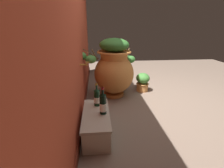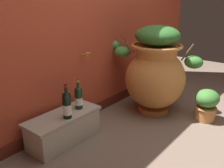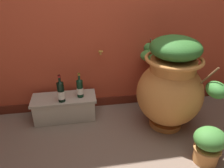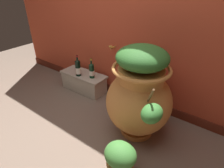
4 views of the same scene
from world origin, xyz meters
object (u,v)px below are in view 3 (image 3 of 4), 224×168
object	(u,v)px
wine_bottle_left	(61,91)
potted_shrub	(208,144)
terracotta_urn	(170,85)
wine_bottle_middle	(80,88)

from	to	relation	value
wine_bottle_left	potted_shrub	xyz separation A→B (m)	(1.31, -0.82, -0.21)
wine_bottle_left	potted_shrub	bearing A→B (deg)	-32.11
wine_bottle_left	potted_shrub	world-z (taller)	wine_bottle_left
wine_bottle_left	terracotta_urn	bearing A→B (deg)	-11.70
wine_bottle_middle	potted_shrub	bearing A→B (deg)	-38.90
potted_shrub	wine_bottle_left	bearing A→B (deg)	147.89
terracotta_urn	potted_shrub	world-z (taller)	terracotta_urn
terracotta_urn	wine_bottle_left	world-z (taller)	terracotta_urn
wine_bottle_left	wine_bottle_middle	bearing A→B (deg)	17.79
wine_bottle_middle	terracotta_urn	bearing A→B (deg)	-17.91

